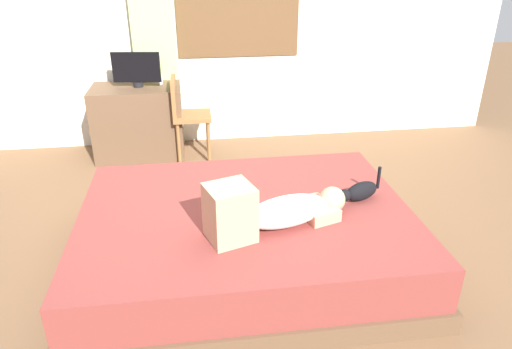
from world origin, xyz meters
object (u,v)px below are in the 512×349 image
at_px(chair_by_desk, 185,112).
at_px(tv_monitor, 136,69).
at_px(bed, 246,237).
at_px(desk, 139,122).
at_px(person_lying, 273,211).
at_px(cat, 360,191).
at_px(cup, 159,80).

bearing_deg(chair_by_desk, tv_monitor, 159.66).
distance_m(bed, desk, 2.28).
bearing_deg(bed, tv_monitor, 111.71).
height_order(desk, tv_monitor, tv_monitor).
xyz_separation_m(person_lying, cat, (0.64, 0.25, -0.05)).
bearing_deg(bed, person_lying, -60.43).
relative_size(bed, chair_by_desk, 2.59).
relative_size(desk, tv_monitor, 1.88).
distance_m(person_lying, cat, 0.69).
height_order(cup, chair_by_desk, chair_by_desk).
bearing_deg(tv_monitor, desk, 180.00).
bearing_deg(desk, tv_monitor, 0.00).
bearing_deg(cup, cat, -57.18).
height_order(person_lying, cup, cup).
relative_size(cat, chair_by_desk, 0.39).
relative_size(bed, desk, 2.48).
bearing_deg(chair_by_desk, cat, -58.84).
distance_m(desk, chair_by_desk, 0.54).
distance_m(cat, desk, 2.67).
bearing_deg(cup, bed, -74.06).
bearing_deg(chair_by_desk, cup, 133.46).
relative_size(desk, chair_by_desk, 1.05).
bearing_deg(cat, chair_by_desk, 121.16).
xyz_separation_m(tv_monitor, chair_by_desk, (0.45, -0.17, -0.41)).
xyz_separation_m(person_lying, cup, (-0.76, 2.44, 0.24)).
relative_size(person_lying, cat, 2.76).
xyz_separation_m(person_lying, tv_monitor, (-0.98, 2.35, 0.37)).
relative_size(bed, cup, 24.41).
bearing_deg(cup, desk, -160.26).
xyz_separation_m(cat, tv_monitor, (-1.62, 2.10, 0.42)).
height_order(cat, cup, cup).
relative_size(cat, cup, 3.68).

